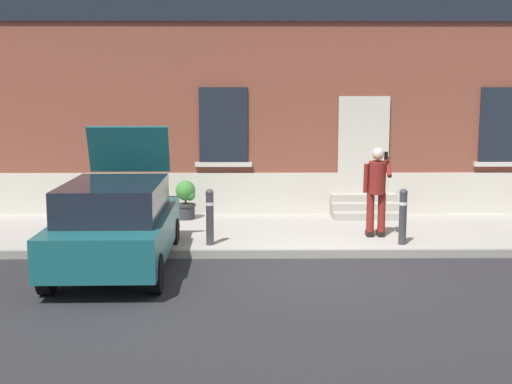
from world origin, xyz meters
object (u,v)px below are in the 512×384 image
(hatchback_car_teal, at_px, (116,223))
(bollard_near_person, at_px, (403,214))
(bollard_far_left, at_px, (210,215))
(person_on_phone, at_px, (377,186))
(planter_cream, at_px, (99,198))
(planter_charcoal, at_px, (186,199))

(hatchback_car_teal, bearing_deg, bollard_near_person, 13.40)
(bollard_near_person, xyz_separation_m, bollard_far_left, (-3.57, 0.00, 0.00))
(bollard_near_person, height_order, bollard_far_left, same)
(person_on_phone, xyz_separation_m, planter_cream, (-5.82, 2.10, -0.55))
(hatchback_car_teal, relative_size, person_on_phone, 2.33)
(bollard_near_person, height_order, planter_charcoal, bollard_near_person)
(hatchback_car_teal, bearing_deg, bollard_far_left, 39.01)
(bollard_near_person, bearing_deg, person_on_phone, 119.71)
(planter_charcoal, bearing_deg, planter_cream, 174.72)
(hatchback_car_teal, xyz_separation_m, person_on_phone, (4.68, 1.86, 0.35))
(bollard_far_left, height_order, planter_cream, bollard_far_left)
(bollard_near_person, xyz_separation_m, person_on_phone, (-0.37, 0.66, 0.44))
(person_on_phone, height_order, planter_cream, person_on_phone)
(bollard_near_person, relative_size, bollard_far_left, 1.00)
(bollard_far_left, relative_size, person_on_phone, 0.60)
(hatchback_car_teal, xyz_separation_m, planter_charcoal, (0.81, 3.78, -0.19))
(person_on_phone, bearing_deg, bollard_far_left, -175.13)
(bollard_near_person, relative_size, planter_charcoal, 1.22)
(hatchback_car_teal, height_order, planter_charcoal, hatchback_car_teal)
(person_on_phone, relative_size, planter_cream, 2.04)
(hatchback_car_teal, relative_size, bollard_far_left, 3.91)
(hatchback_car_teal, xyz_separation_m, bollard_near_person, (5.05, 1.20, -0.09))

